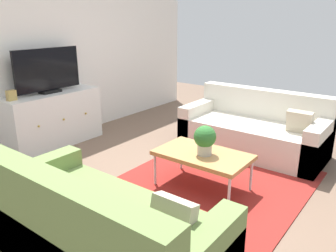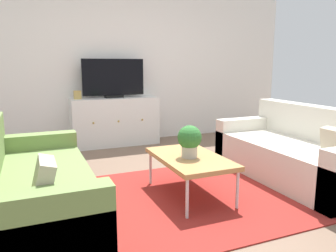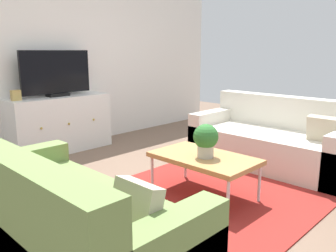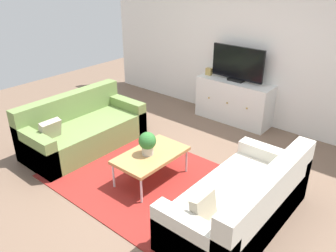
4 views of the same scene
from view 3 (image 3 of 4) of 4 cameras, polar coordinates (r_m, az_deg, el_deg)
name	(u,v)px [view 3 (image 3 of 4)]	position (r m, az deg, el deg)	size (l,w,h in m)	color
ground_plane	(191,195)	(3.42, 3.83, -11.24)	(10.00, 10.00, 0.00)	brown
wall_back	(52,52)	(5.16, -18.53, 11.51)	(6.40, 0.12, 2.70)	white
area_rug	(203,199)	(3.33, 5.84, -11.83)	(2.50, 1.90, 0.01)	maroon
couch_left_side	(58,226)	(2.41, -17.57, -15.33)	(0.89, 1.87, 0.81)	olive
couch_right_side	(275,142)	(4.43, 17.08, -2.53)	(0.89, 1.87, 0.81)	beige
coffee_table	(204,159)	(3.27, 5.94, -5.41)	(0.58, 0.97, 0.40)	#B7844C
potted_plant	(206,139)	(3.18, 6.21, -2.14)	(0.23, 0.23, 0.31)	#B7B2A8
tv_console	(60,124)	(4.97, -17.25, 0.31)	(1.37, 0.47, 0.76)	white
flat_screen_tv	(56,74)	(4.90, -17.87, 8.19)	(0.98, 0.16, 0.61)	black
mantel_clock	(16,95)	(4.66, -23.70, 4.63)	(0.11, 0.07, 0.13)	tan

